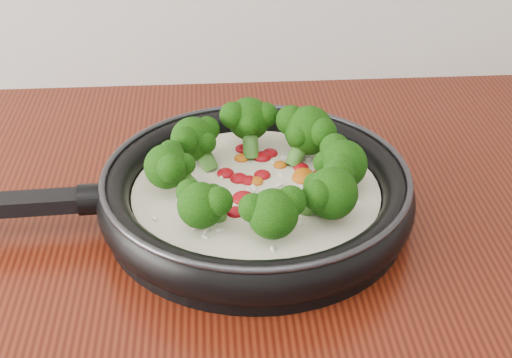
{
  "coord_description": "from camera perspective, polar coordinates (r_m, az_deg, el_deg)",
  "views": [
    {
      "loc": [
        -0.0,
        0.44,
        1.38
      ],
      "look_at": [
        0.05,
        1.12,
        0.95
      ],
      "focal_mm": 51.78,
      "sensor_mm": 36.0,
      "label": 1
    }
  ],
  "objects": [
    {
      "name": "skillet",
      "position": [
        0.82,
        -0.08,
        -0.79
      ],
      "size": [
        0.55,
        0.37,
        0.1
      ],
      "color": "black",
      "rests_on": "counter"
    }
  ]
}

